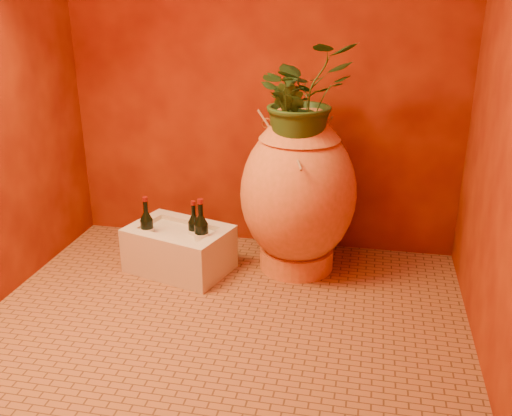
% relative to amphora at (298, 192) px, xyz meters
% --- Properties ---
extents(floor, '(2.50, 2.50, 0.00)m').
position_rel_amphora_xyz_m(floor, '(-0.29, -0.65, -0.49)').
color(floor, brown).
rests_on(floor, ground).
extents(wall_back, '(2.50, 0.02, 2.50)m').
position_rel_amphora_xyz_m(wall_back, '(-0.29, 0.35, 0.76)').
color(wall_back, '#550F04').
rests_on(wall_back, ground).
extents(amphora, '(0.86, 0.86, 0.98)m').
position_rel_amphora_xyz_m(amphora, '(0.00, 0.00, 0.00)').
color(amphora, orange).
rests_on(amphora, floor).
extents(stone_basin, '(0.68, 0.56, 0.28)m').
position_rel_amphora_xyz_m(stone_basin, '(-0.69, -0.18, -0.36)').
color(stone_basin, beige).
rests_on(stone_basin, floor).
extents(wine_bottle_a, '(0.08, 0.08, 0.35)m').
position_rel_amphora_xyz_m(wine_bottle_a, '(-0.52, -0.26, -0.21)').
color(wine_bottle_a, black).
rests_on(wine_bottle_a, stone_basin).
extents(wine_bottle_b, '(0.07, 0.07, 0.30)m').
position_rel_amphora_xyz_m(wine_bottle_b, '(-0.59, -0.18, -0.23)').
color(wine_bottle_b, black).
rests_on(wine_bottle_b, stone_basin).
extents(wine_bottle_c, '(0.08, 0.08, 0.33)m').
position_rel_amphora_xyz_m(wine_bottle_c, '(-0.87, -0.23, -0.22)').
color(wine_bottle_c, black).
rests_on(wine_bottle_c, stone_basin).
extents(wall_tap, '(0.07, 0.15, 0.16)m').
position_rel_amphora_xyz_m(wall_tap, '(-0.24, 0.27, 0.30)').
color(wall_tap, '#AF6928').
rests_on(wall_tap, wall_back).
extents(plant_main, '(0.72, 0.70, 0.60)m').
position_rel_amphora_xyz_m(plant_main, '(0.01, -0.02, 0.57)').
color(plant_main, '#224518').
rests_on(plant_main, amphora).
extents(plant_side, '(0.28, 0.27, 0.39)m').
position_rel_amphora_xyz_m(plant_side, '(-0.07, -0.03, 0.46)').
color(plant_side, '#224518').
rests_on(plant_side, amphora).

